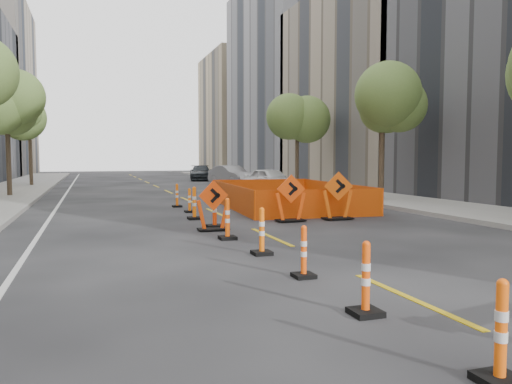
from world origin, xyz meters
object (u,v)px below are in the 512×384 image
object	(u,v)px
chevron_sign_left	(213,205)
chevron_sign_right	(338,196)
channelizer_4	(227,219)
channelizer_6	(194,203)
channelizer_0	(501,332)
channelizer_7	(189,200)
chevron_sign_center	(291,198)
channelizer_1	(366,278)
channelizer_3	(262,231)
parked_car_far	(201,173)
parked_car_mid	(231,175)
channelizer_5	(215,209)
channelizer_8	(177,195)
channelizer_2	(304,251)
parked_car_near	(270,180)

from	to	relation	value
chevron_sign_left	chevron_sign_right	bearing A→B (deg)	8.83
channelizer_4	channelizer_6	world-z (taller)	channelizer_6
channelizer_0	channelizer_6	size ratio (longest dim) A/B	0.89
channelizer_7	chevron_sign_left	bearing A→B (deg)	-92.92
channelizer_6	chevron_sign_center	bearing A→B (deg)	-29.33
channelizer_1	channelizer_3	bearing A→B (deg)	89.50
channelizer_1	channelizer_0	bearing A→B (deg)	-86.74
channelizer_0	chevron_sign_left	size ratio (longest dim) A/B	0.69
channelizer_6	parked_car_far	bearing A→B (deg)	77.47
channelizer_1	chevron_sign_center	distance (m)	9.57
channelizer_7	parked_car_mid	world-z (taller)	parked_car_mid
channelizer_5	channelizer_3	bearing A→B (deg)	-90.14
chevron_sign_right	channelizer_5	bearing A→B (deg)	-157.67
channelizer_7	chevron_sign_center	xyz separation A→B (m)	(2.59, -3.74, 0.31)
channelizer_0	chevron_sign_center	world-z (taller)	chevron_sign_center
channelizer_0	channelizer_4	world-z (taller)	channelizer_4
channelizer_1	channelizer_8	xyz separation A→B (m)	(0.00, 15.07, -0.01)
chevron_sign_center	chevron_sign_right	xyz separation A→B (m)	(1.69, -0.02, 0.04)
channelizer_5	channelizer_7	world-z (taller)	channelizer_5
channelizer_3	channelizer_6	xyz separation A→B (m)	(-0.16, 6.46, 0.04)
chevron_sign_left	chevron_sign_right	xyz separation A→B (m)	(4.52, 1.11, 0.09)
channelizer_1	channelizer_3	world-z (taller)	channelizer_3
channelizer_2	channelizer_1	bearing A→B (deg)	-91.67
chevron_sign_right	parked_car_far	distance (m)	29.39
channelizer_6	parked_car_near	world-z (taller)	parked_car_near
chevron_sign_center	parked_car_far	xyz separation A→B (m)	(3.33, 29.33, -0.08)
channelizer_7	chevron_sign_right	world-z (taller)	chevron_sign_right
channelizer_8	chevron_sign_left	size ratio (longest dim) A/B	0.68
channelizer_2	channelizer_0	bearing A→B (deg)	-89.21
channelizer_2	channelizer_3	world-z (taller)	channelizer_3
chevron_sign_right	channelizer_6	bearing A→B (deg)	175.59
channelizer_4	parked_car_far	distance (m)	32.63
channelizer_3	channelizer_6	world-z (taller)	channelizer_6
channelizer_5	channelizer_6	bearing A→B (deg)	94.63
channelizer_3	channelizer_4	distance (m)	2.16
channelizer_8	chevron_sign_right	xyz separation A→B (m)	(4.39, -5.91, 0.31)
channelizer_1	channelizer_4	bearing A→B (deg)	91.23
channelizer_0	channelizer_1	bearing A→B (deg)	93.26
chevron_sign_left	parked_car_mid	xyz separation A→B (m)	(6.68, 22.13, 0.02)
channelizer_1	parked_car_near	xyz separation A→B (m)	(7.06, 23.03, 0.22)
channelizer_2	channelizer_4	xyz separation A→B (m)	(-0.20, 4.31, 0.07)
channelizer_0	channelizer_7	bearing A→B (deg)	90.01
parked_car_near	parked_car_mid	world-z (taller)	parked_car_mid
channelizer_0	parked_car_mid	world-z (taller)	parked_car_mid
channelizer_0	chevron_sign_left	bearing A→B (deg)	91.40
channelizer_6	chevron_sign_center	distance (m)	3.26
channelizer_4	channelizer_8	distance (m)	8.61
parked_car_far	channelizer_4	bearing A→B (deg)	-90.92
parked_car_near	parked_car_far	distance (m)	15.50
channelizer_2	parked_car_far	world-z (taller)	parked_car_far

